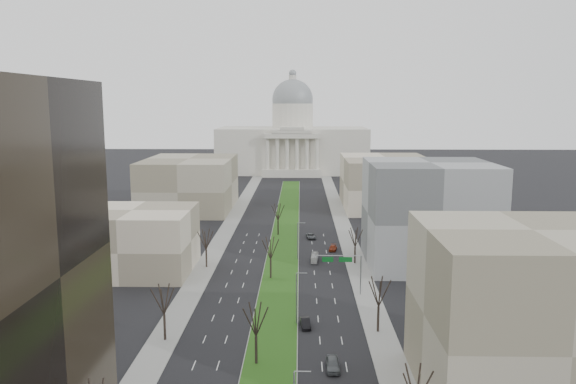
# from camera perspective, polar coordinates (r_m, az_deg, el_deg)

# --- Properties ---
(ground) EXTENTS (600.00, 600.00, 0.00)m
(ground) POSITION_cam_1_polar(r_m,az_deg,el_deg) (160.65, -0.30, -4.43)
(ground) COLOR black
(ground) RESTS_ON ground
(median) EXTENTS (8.00, 222.03, 0.20)m
(median) POSITION_cam_1_polar(r_m,az_deg,el_deg) (159.64, -0.31, -4.48)
(median) COLOR #999993
(median) RESTS_ON ground
(sidewalk_left) EXTENTS (5.00, 330.00, 0.15)m
(sidewalk_left) POSITION_cam_1_polar(r_m,az_deg,el_deg) (138.12, -7.91, -6.74)
(sidewalk_left) COLOR gray
(sidewalk_left) RESTS_ON ground
(sidewalk_right) EXTENTS (5.00, 330.00, 0.15)m
(sidewalk_right) POSITION_cam_1_polar(r_m,az_deg,el_deg) (137.03, 6.80, -6.84)
(sidewalk_right) COLOR gray
(sidewalk_right) RESTS_ON ground
(capitol) EXTENTS (80.00, 46.00, 55.00)m
(capitol) POSITION_cam_1_polar(r_m,az_deg,el_deg) (306.50, 0.46, 5.11)
(capitol) COLOR beige
(capitol) RESTS_ON ground
(building_beige_left) EXTENTS (26.00, 22.00, 14.00)m
(building_beige_left) POSITION_cam_1_polar(r_m,az_deg,el_deg) (130.38, -15.44, -4.79)
(building_beige_left) COLOR gray
(building_beige_left) RESTS_ON ground
(building_tan_right) EXTENTS (26.00, 24.00, 22.00)m
(building_tan_right) POSITION_cam_1_polar(r_m,az_deg,el_deg) (78.56, 23.10, -11.39)
(building_tan_right) COLOR gray
(building_tan_right) RESTS_ON ground
(building_grey_right) EXTENTS (28.00, 26.00, 24.00)m
(building_grey_right) POSITION_cam_1_polar(r_m,az_deg,el_deg) (134.01, 14.06, -2.17)
(building_grey_right) COLOR slate
(building_grey_right) RESTS_ON ground
(building_far_left) EXTENTS (30.00, 40.00, 18.00)m
(building_far_left) POSITION_cam_1_polar(r_m,az_deg,el_deg) (202.07, -9.96, 0.83)
(building_far_left) COLOR gray
(building_far_left) RESTS_ON ground
(building_far_right) EXTENTS (30.00, 40.00, 18.00)m
(building_far_right) POSITION_cam_1_polar(r_m,az_deg,el_deg) (205.47, 9.85, 0.97)
(building_far_right) COLOR gray
(building_far_right) RESTS_ON ground
(tree_left_mid) EXTENTS (5.40, 5.40, 9.72)m
(tree_left_mid) POSITION_cam_1_polar(r_m,az_deg,el_deg) (92.05, -12.52, -10.50)
(tree_left_mid) COLOR black
(tree_left_mid) RESTS_ON ground
(tree_left_far) EXTENTS (5.28, 5.28, 9.50)m
(tree_left_far) POSITION_cam_1_polar(r_m,az_deg,el_deg) (129.67, -8.34, -4.70)
(tree_left_far) COLOR black
(tree_left_far) RESTS_ON ground
(tree_right_near) EXTENTS (5.16, 5.16, 9.29)m
(tree_right_near) POSITION_cam_1_polar(r_m,az_deg,el_deg) (67.07, 12.90, -18.52)
(tree_right_near) COLOR black
(tree_right_near) RESTS_ON ground
(tree_right_mid) EXTENTS (5.52, 5.52, 9.94)m
(tree_right_mid) POSITION_cam_1_polar(r_m,az_deg,el_deg) (94.12, 9.22, -9.86)
(tree_right_mid) COLOR black
(tree_right_mid) RESTS_ON ground
(tree_right_far) EXTENTS (5.04, 5.04, 9.07)m
(tree_right_far) POSITION_cam_1_polar(r_m,az_deg,el_deg) (132.48, 6.85, -4.51)
(tree_right_far) COLOR black
(tree_right_far) RESTS_ON ground
(tree_median_a) EXTENTS (5.40, 5.40, 9.72)m
(tree_median_a) POSITION_cam_1_polar(r_m,az_deg,el_deg) (82.27, -3.28, -12.70)
(tree_median_a) COLOR black
(tree_median_a) RESTS_ON ground
(tree_median_b) EXTENTS (5.40, 5.40, 9.72)m
(tree_median_b) POSITION_cam_1_polar(r_m,az_deg,el_deg) (120.26, -1.78, -5.62)
(tree_median_b) COLOR black
(tree_median_b) RESTS_ON ground
(tree_median_c) EXTENTS (5.40, 5.40, 9.72)m
(tree_median_c) POSITION_cam_1_polar(r_m,az_deg,el_deg) (159.23, -1.02, -1.97)
(tree_median_c) COLOR black
(tree_median_c) RESTS_ON ground
(streetlamp_median_b) EXTENTS (1.90, 0.20, 9.16)m
(streetlamp_median_b) POSITION_cam_1_polar(r_m,az_deg,el_deg) (96.84, 0.90, -10.66)
(streetlamp_median_b) COLOR gray
(streetlamp_median_b) RESTS_ON ground
(streetlamp_median_c) EXTENTS (1.90, 0.20, 9.16)m
(streetlamp_median_c) POSITION_cam_1_polar(r_m,az_deg,el_deg) (135.17, 1.01, -4.92)
(streetlamp_median_c) COLOR gray
(streetlamp_median_c) RESTS_ON ground
(mast_arm_signs) EXTENTS (9.12, 0.24, 8.09)m
(mast_arm_signs) POSITION_cam_1_polar(r_m,az_deg,el_deg) (111.11, 6.02, -7.39)
(mast_arm_signs) COLOR gray
(mast_arm_signs) RESTS_ON ground
(car_grey_near) EXTENTS (1.99, 4.89, 1.66)m
(car_grey_near) POSITION_cam_1_polar(r_m,az_deg,el_deg) (83.47, 4.56, -17.02)
(car_grey_near) COLOR #515659
(car_grey_near) RESTS_ON ground
(car_black) EXTENTS (2.00, 4.56, 1.46)m
(car_black) POSITION_cam_1_polar(r_m,az_deg,el_deg) (97.29, 1.76, -13.14)
(car_black) COLOR black
(car_black) RESTS_ON ground
(car_red) EXTENTS (2.47, 4.66, 1.29)m
(car_red) POSITION_cam_1_polar(r_m,az_deg,el_deg) (144.90, 4.58, -5.69)
(car_red) COLOR maroon
(car_red) RESTS_ON ground
(car_grey_far) EXTENTS (2.86, 5.12, 1.35)m
(car_grey_far) POSITION_cam_1_polar(r_m,az_deg,el_deg) (157.03, 2.34, -4.50)
(car_grey_far) COLOR #4E5256
(car_grey_far) RESTS_ON ground
(box_van) EXTENTS (1.94, 6.42, 1.76)m
(box_van) POSITION_cam_1_polar(r_m,az_deg,el_deg) (135.02, 2.72, -6.67)
(box_van) COLOR silver
(box_van) RESTS_ON ground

